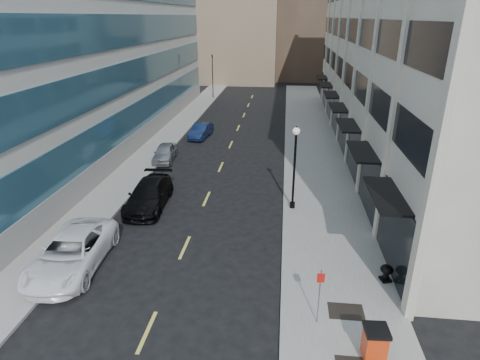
% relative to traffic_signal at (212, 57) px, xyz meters
% --- Properties ---
extents(sidewalk_right, '(5.00, 80.00, 0.15)m').
position_rel_traffic_signal_xyz_m(sidewalk_right, '(13.00, -28.00, -5.64)').
color(sidewalk_right, gray).
rests_on(sidewalk_right, ground).
extents(sidewalk_left, '(3.00, 80.00, 0.15)m').
position_rel_traffic_signal_xyz_m(sidewalk_left, '(-1.00, -28.00, -5.64)').
color(sidewalk_left, gray).
rests_on(sidewalk_left, ground).
extents(building_right, '(15.30, 46.50, 18.25)m').
position_rel_traffic_signal_xyz_m(building_right, '(22.44, -21.01, 3.28)').
color(building_right, beige).
rests_on(building_right, ground).
extents(building_left, '(16.14, 46.00, 20.00)m').
position_rel_traffic_signal_xyz_m(building_left, '(-10.45, -21.00, 4.27)').
color(building_left, beige).
rests_on(building_left, ground).
extents(skyline_tan_far, '(12.00, 14.00, 22.00)m').
position_rel_traffic_signal_xyz_m(skyline_tan_far, '(-8.50, 30.00, 5.28)').
color(skyline_tan_far, '#8C735B').
rests_on(skyline_tan_far, ground).
extents(skyline_stone, '(10.00, 14.00, 20.00)m').
position_rel_traffic_signal_xyz_m(skyline_stone, '(23.50, 18.00, 4.28)').
color(skyline_stone, beige).
rests_on(skyline_stone, ground).
extents(grate_far, '(1.40, 1.00, 0.01)m').
position_rel_traffic_signal_xyz_m(grate_far, '(13.10, -44.20, -5.56)').
color(grate_far, black).
rests_on(grate_far, sidewalk_right).
extents(road_centerline, '(0.15, 68.20, 0.01)m').
position_rel_traffic_signal_xyz_m(road_centerline, '(5.50, -31.00, -5.71)').
color(road_centerline, '#D8CC4C').
rests_on(road_centerline, ground).
extents(traffic_signal, '(0.66, 0.66, 6.98)m').
position_rel_traffic_signal_xyz_m(traffic_signal, '(0.00, 0.00, 0.00)').
color(traffic_signal, black).
rests_on(traffic_signal, ground).
extents(car_white_van, '(3.10, 6.12, 1.66)m').
position_rel_traffic_signal_xyz_m(car_white_van, '(0.70, -42.30, -4.89)').
color(car_white_van, white).
rests_on(car_white_van, ground).
extents(car_black_pickup, '(2.47, 5.53, 1.58)m').
position_rel_traffic_signal_xyz_m(car_black_pickup, '(2.17, -35.49, -4.93)').
color(car_black_pickup, black).
rests_on(car_black_pickup, ground).
extents(car_silver_sedan, '(1.93, 4.10, 1.36)m').
position_rel_traffic_signal_xyz_m(car_silver_sedan, '(0.70, -27.00, -5.04)').
color(car_silver_sedan, gray).
rests_on(car_silver_sedan, ground).
extents(car_blue_sedan, '(1.90, 4.25, 1.36)m').
position_rel_traffic_signal_xyz_m(car_blue_sedan, '(2.30, -20.00, -5.04)').
color(car_blue_sedan, '#122045').
rests_on(car_blue_sedan, ground).
extents(trash_bin, '(0.84, 0.93, 1.31)m').
position_rel_traffic_signal_xyz_m(trash_bin, '(13.68, -46.52, -4.86)').
color(trash_bin, red).
rests_on(trash_bin, sidewalk_right).
extents(lamppost, '(0.43, 0.43, 5.17)m').
position_rel_traffic_signal_xyz_m(lamppost, '(11.05, -34.99, -2.53)').
color(lamppost, black).
rests_on(lamppost, sidewalk_right).
extents(sign_post, '(0.28, 0.07, 2.40)m').
position_rel_traffic_signal_xyz_m(sign_post, '(11.90, -44.94, -4.02)').
color(sign_post, slate).
rests_on(sign_post, sidewalk_right).
extents(urn_planter, '(0.57, 0.57, 0.79)m').
position_rel_traffic_signal_xyz_m(urn_planter, '(15.10, -41.94, -5.09)').
color(urn_planter, black).
rests_on(urn_planter, sidewalk_right).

